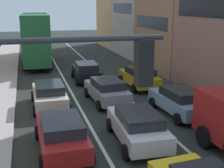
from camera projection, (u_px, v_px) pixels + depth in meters
name	position (u px, v px, depth m)	size (l,w,h in m)	color
lane_stripe_left	(65.00, 81.00, 24.95)	(0.16, 60.00, 0.01)	silver
lane_stripe_right	(106.00, 78.00, 25.83)	(0.16, 60.00, 0.01)	silver
building_row_right	(177.00, 10.00, 30.29)	(7.20, 43.90, 14.15)	tan
traffic_light_pole	(39.00, 133.00, 5.36)	(3.58, 0.38, 5.50)	#2D2D33
sedan_centre_lane_second	(138.00, 126.00, 13.63)	(2.22, 4.38, 1.49)	silver
wagon_left_lane_second	(62.00, 134.00, 12.78)	(2.11, 4.32, 1.49)	#A51E1E
hatchback_centre_lane_third	(107.00, 90.00, 19.31)	(2.26, 4.39, 1.49)	gray
sedan_left_lane_third	(49.00, 94.00, 18.39)	(2.08, 4.31, 1.49)	beige
coupe_centre_lane_fourth	(86.00, 71.00, 24.76)	(2.19, 4.36, 1.49)	black
sedan_right_lane_behind_truck	(180.00, 101.00, 17.16)	(2.23, 4.38, 1.49)	#759EB7
wagon_right_lane_far	(139.00, 77.00, 22.85)	(2.12, 4.33, 1.49)	#B29319
bus_mid_queue_primary	(36.00, 36.00, 31.37)	(3.08, 10.58, 5.06)	#1E6033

